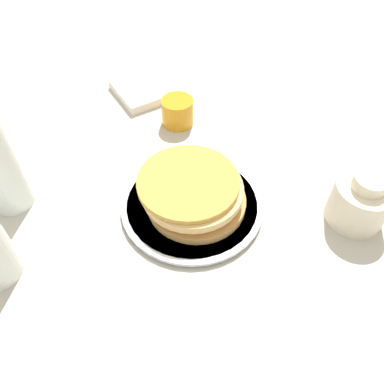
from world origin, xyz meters
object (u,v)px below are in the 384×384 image
(cream_jug, at_px, (360,202))
(plate, at_px, (192,204))
(juice_glass, at_px, (177,112))
(pancake_stack, at_px, (192,192))

(cream_jug, bearing_deg, plate, 141.81)
(plate, relative_size, juice_glass, 3.67)
(plate, bearing_deg, pancake_stack, 13.32)
(plate, bearing_deg, cream_jug, -38.19)
(plate, xyz_separation_m, cream_jug, (0.22, -0.17, 0.04))
(juice_glass, bearing_deg, pancake_stack, -115.64)
(juice_glass, xyz_separation_m, cream_jug, (0.12, -0.39, 0.01))
(pancake_stack, relative_size, juice_glass, 2.73)
(cream_jug, bearing_deg, juice_glass, 106.49)
(juice_glass, bearing_deg, plate, -115.85)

